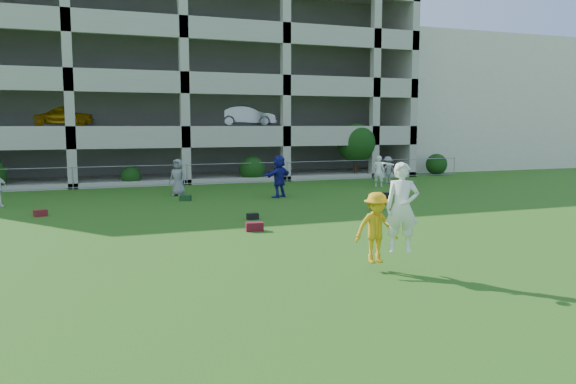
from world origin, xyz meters
name	(u,v)px	position (x,y,z in m)	size (l,w,h in m)	color
ground	(326,262)	(0.00, 0.00, 0.00)	(100.00, 100.00, 0.00)	#235114
stucco_building	(439,105)	(23.00, 28.00, 5.00)	(16.00, 14.00, 10.00)	beige
bystander_c	(178,177)	(-1.26, 14.40, 0.88)	(0.86, 0.56, 1.76)	slate
bystander_d	(279,176)	(3.06, 12.14, 0.98)	(1.83, 0.58, 1.97)	navy
bystander_e	(379,171)	(9.65, 14.45, 0.86)	(0.63, 0.41, 1.72)	white
bystander_f	(388,170)	(10.93, 15.68, 0.78)	(1.01, 0.58, 1.57)	gray
bag_red_a	(255,227)	(-0.47, 4.50, 0.14)	(0.55, 0.30, 0.28)	#530E12
bag_black_b	(253,216)	(0.12, 6.64, 0.11)	(0.40, 0.25, 0.22)	black
crate_d	(378,207)	(5.37, 6.96, 0.15)	(0.35, 0.35, 0.30)	black
bag_black_e	(383,196)	(7.28, 9.89, 0.15)	(0.60, 0.30, 0.30)	black
bag_red_f	(40,213)	(-7.06, 10.04, 0.12)	(0.45, 0.28, 0.24)	#5D1B0F
bag_green_g	(185,198)	(-1.26, 12.46, 0.12)	(0.50, 0.30, 0.25)	black
frisbee_contest	(387,220)	(0.87, -1.38, 1.23)	(1.36, 1.16, 2.36)	#ECA515
parking_garage	(163,87)	(0.00, 27.70, 6.01)	(30.00, 14.00, 12.00)	#9E998C
fence	(187,174)	(0.00, 19.00, 0.61)	(36.06, 0.06, 1.20)	gray
shrub_row	(261,156)	(4.59, 19.70, 1.51)	(34.38, 2.52, 3.50)	#163D11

